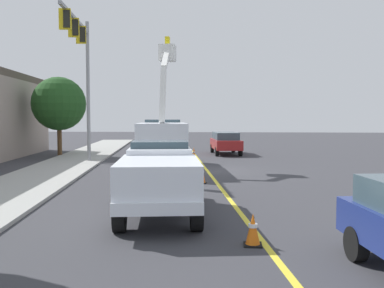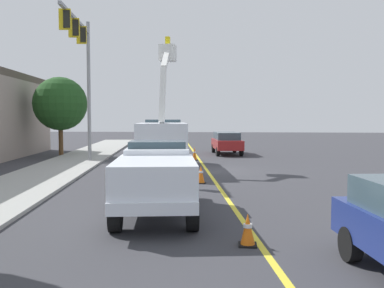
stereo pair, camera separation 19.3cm
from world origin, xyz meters
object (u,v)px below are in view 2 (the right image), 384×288
utility_bucket_truck (163,139)px  traffic_cone_leading (248,230)px  traffic_cone_mid_rear (195,154)px  traffic_cone_mid_front (201,174)px  passing_minivan (227,142)px  service_pickup_truck (156,176)px  traffic_signal_mast (82,57)px

utility_bucket_truck → traffic_cone_leading: 14.70m
utility_bucket_truck → traffic_cone_mid_rear: utility_bucket_truck is taller
traffic_cone_leading → traffic_cone_mid_rear: bearing=8.7°
utility_bucket_truck → traffic_cone_mid_front: utility_bucket_truck is taller
passing_minivan → traffic_cone_leading: (-23.43, -0.79, -0.62)m
passing_minivan → traffic_cone_mid_front: size_ratio=6.30×
traffic_cone_mid_rear → passing_minivan: bearing=-22.5°
service_pickup_truck → traffic_cone_mid_rear: service_pickup_truck is taller
traffic_cone_mid_front → service_pickup_truck: bearing=171.9°
traffic_cone_mid_front → traffic_cone_mid_rear: bearing=6.7°
service_pickup_truck → traffic_cone_mid_rear: 15.78m
traffic_cone_mid_front → passing_minivan: bearing=-3.5°
utility_bucket_truck → traffic_cone_mid_rear: (4.49, -1.38, -1.19)m
traffic_cone_mid_front → traffic_signal_mast: 11.03m
service_pickup_truck → utility_bucket_truck: bearing=8.5°
traffic_cone_leading → traffic_cone_mid_rear: (18.52, 2.83, 0.08)m
service_pickup_truck → traffic_cone_mid_front: service_pickup_truck is taller
traffic_cone_mid_front → traffic_signal_mast: traffic_signal_mast is taller
service_pickup_truck → traffic_signal_mast: 14.43m
utility_bucket_truck → service_pickup_truck: bearing=-171.5°
utility_bucket_truck → traffic_signal_mast: traffic_signal_mast is taller
traffic_cone_mid_rear → traffic_cone_leading: bearing=-171.3°
service_pickup_truck → traffic_cone_leading: size_ratio=8.16×
passing_minivan → traffic_cone_leading: size_ratio=7.01×
service_pickup_truck → traffic_cone_mid_front: (5.98, -0.85, -0.73)m
utility_bucket_truck → passing_minivan: size_ratio=1.69×
passing_minivan → traffic_signal_mast: bearing=137.2°
service_pickup_truck → traffic_cone_mid_front: bearing=-8.1°
traffic_cone_leading → passing_minivan: bearing=1.9°
traffic_cone_leading → traffic_cone_mid_front: bearing=10.9°
traffic_cone_leading → traffic_cone_mid_rear: traffic_cone_mid_rear is taller
traffic_cone_leading → traffic_cone_mid_front: size_ratio=0.90×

